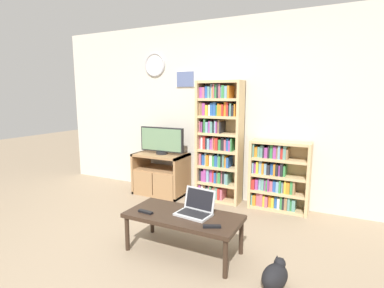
% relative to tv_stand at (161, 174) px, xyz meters
% --- Properties ---
extents(ground_plane, '(18.00, 18.00, 0.00)m').
position_rel_tv_stand_xyz_m(ground_plane, '(0.97, -1.86, -0.32)').
color(ground_plane, gray).
extents(wall_back, '(6.03, 0.09, 2.60)m').
position_rel_tv_stand_xyz_m(wall_back, '(0.95, 0.32, 0.98)').
color(wall_back, beige).
rests_on(wall_back, ground_plane).
extents(tv_stand, '(0.79, 0.50, 0.64)m').
position_rel_tv_stand_xyz_m(tv_stand, '(0.00, 0.00, 0.00)').
color(tv_stand, '#9E754C').
rests_on(tv_stand, ground_plane).
extents(television, '(0.73, 0.18, 0.41)m').
position_rel_tv_stand_xyz_m(television, '(0.03, -0.00, 0.53)').
color(television, black).
rests_on(television, tv_stand).
extents(bookshelf_tall, '(0.65, 0.29, 1.73)m').
position_rel_tv_stand_xyz_m(bookshelf_tall, '(0.90, 0.14, 0.55)').
color(bookshelf_tall, tan).
rests_on(bookshelf_tall, ground_plane).
extents(bookshelf_short, '(0.78, 0.27, 0.94)m').
position_rel_tv_stand_xyz_m(bookshelf_short, '(1.74, 0.16, 0.12)').
color(bookshelf_short, tan).
rests_on(bookshelf_short, ground_plane).
extents(coffee_table, '(1.12, 0.52, 0.39)m').
position_rel_tv_stand_xyz_m(coffee_table, '(1.16, -1.40, 0.03)').
color(coffee_table, '#332319').
rests_on(coffee_table, ground_plane).
extents(laptop, '(0.36, 0.30, 0.24)m').
position_rel_tv_stand_xyz_m(laptop, '(1.26, -1.34, 0.13)').
color(laptop, '#B7BABC').
rests_on(laptop, coffee_table).
extents(remote_near_laptop, '(0.16, 0.05, 0.02)m').
position_rel_tv_stand_xyz_m(remote_near_laptop, '(0.81, -1.54, 0.08)').
color(remote_near_laptop, black).
rests_on(remote_near_laptop, coffee_table).
extents(remote_far_from_laptop, '(0.16, 0.11, 0.02)m').
position_rel_tv_stand_xyz_m(remote_far_from_laptop, '(1.52, -1.55, 0.08)').
color(remote_far_from_laptop, black).
rests_on(remote_far_from_laptop, coffee_table).
extents(cat, '(0.25, 0.54, 0.25)m').
position_rel_tv_stand_xyz_m(cat, '(2.09, -1.57, -0.22)').
color(cat, black).
rests_on(cat, ground_plane).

